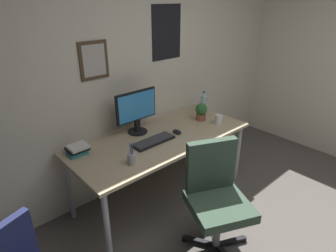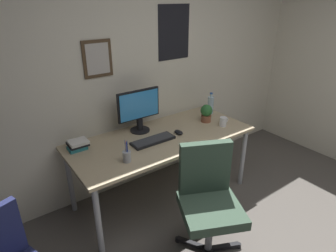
{
  "view_description": "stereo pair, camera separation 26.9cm",
  "coord_description": "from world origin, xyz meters",
  "px_view_note": "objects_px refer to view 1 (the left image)",
  "views": [
    {
      "loc": [
        -1.83,
        -0.25,
        1.99
      ],
      "look_at": [
        -0.19,
        1.57,
        0.87
      ],
      "focal_mm": 30.58,
      "sensor_mm": 36.0,
      "label": 1
    },
    {
      "loc": [
        -1.62,
        -0.42,
        1.99
      ],
      "look_at": [
        -0.19,
        1.57,
        0.87
      ],
      "focal_mm": 30.58,
      "sensor_mm": 36.0,
      "label": 2
    }
  ],
  "objects_px": {
    "keyboard": "(153,141)",
    "potted_plant": "(201,111)",
    "monitor": "(136,110)",
    "coffee_mug_near": "(219,119)",
    "water_bottle": "(203,103)",
    "pen_cup": "(132,158)",
    "book_stack_left": "(78,149)",
    "computer_mouse": "(177,132)",
    "office_chair": "(216,193)"
  },
  "relations": [
    {
      "from": "keyboard",
      "to": "potted_plant",
      "type": "xyz_separation_m",
      "value": [
        0.74,
        0.06,
        0.09
      ]
    },
    {
      "from": "monitor",
      "to": "coffee_mug_near",
      "type": "xyz_separation_m",
      "value": [
        0.78,
        -0.41,
        -0.19
      ]
    },
    {
      "from": "water_bottle",
      "to": "pen_cup",
      "type": "bearing_deg",
      "value": -163.65
    },
    {
      "from": "monitor",
      "to": "book_stack_left",
      "type": "bearing_deg",
      "value": 179.93
    },
    {
      "from": "monitor",
      "to": "computer_mouse",
      "type": "bearing_deg",
      "value": -46.43
    },
    {
      "from": "monitor",
      "to": "book_stack_left",
      "type": "relative_size",
      "value": 2.53
    },
    {
      "from": "coffee_mug_near",
      "to": "book_stack_left",
      "type": "xyz_separation_m",
      "value": [
        -1.43,
        0.42,
        -0.01
      ]
    },
    {
      "from": "office_chair",
      "to": "keyboard",
      "type": "relative_size",
      "value": 2.21
    },
    {
      "from": "coffee_mug_near",
      "to": "computer_mouse",
      "type": "bearing_deg",
      "value": 166.38
    },
    {
      "from": "computer_mouse",
      "to": "office_chair",
      "type": "bearing_deg",
      "value": -109.58
    },
    {
      "from": "water_bottle",
      "to": "potted_plant",
      "type": "relative_size",
      "value": 1.29
    },
    {
      "from": "keyboard",
      "to": "water_bottle",
      "type": "height_order",
      "value": "water_bottle"
    },
    {
      "from": "monitor",
      "to": "keyboard",
      "type": "height_order",
      "value": "monitor"
    },
    {
      "from": "keyboard",
      "to": "book_stack_left",
      "type": "relative_size",
      "value": 2.37
    },
    {
      "from": "coffee_mug_near",
      "to": "potted_plant",
      "type": "height_order",
      "value": "potted_plant"
    },
    {
      "from": "office_chair",
      "to": "potted_plant",
      "type": "height_order",
      "value": "office_chair"
    },
    {
      "from": "keyboard",
      "to": "coffee_mug_near",
      "type": "height_order",
      "value": "coffee_mug_near"
    },
    {
      "from": "coffee_mug_near",
      "to": "monitor",
      "type": "bearing_deg",
      "value": 152.08
    },
    {
      "from": "office_chair",
      "to": "keyboard",
      "type": "height_order",
      "value": "office_chair"
    },
    {
      "from": "coffee_mug_near",
      "to": "book_stack_left",
      "type": "height_order",
      "value": "coffee_mug_near"
    },
    {
      "from": "office_chair",
      "to": "coffee_mug_near",
      "type": "distance_m",
      "value": 1.0
    },
    {
      "from": "water_bottle",
      "to": "book_stack_left",
      "type": "distance_m",
      "value": 1.58
    },
    {
      "from": "keyboard",
      "to": "coffee_mug_near",
      "type": "distance_m",
      "value": 0.82
    },
    {
      "from": "monitor",
      "to": "water_bottle",
      "type": "bearing_deg",
      "value": -4.26
    },
    {
      "from": "office_chair",
      "to": "potted_plant",
      "type": "xyz_separation_m",
      "value": [
        0.7,
        0.8,
        0.3
      ]
    },
    {
      "from": "water_bottle",
      "to": "potted_plant",
      "type": "xyz_separation_m",
      "value": [
        -0.21,
        -0.15,
        -0.0
      ]
    },
    {
      "from": "office_chair",
      "to": "monitor",
      "type": "distance_m",
      "value": 1.11
    },
    {
      "from": "pen_cup",
      "to": "book_stack_left",
      "type": "relative_size",
      "value": 1.1
    },
    {
      "from": "office_chair",
      "to": "book_stack_left",
      "type": "relative_size",
      "value": 5.23
    },
    {
      "from": "monitor",
      "to": "pen_cup",
      "type": "distance_m",
      "value": 0.63
    },
    {
      "from": "pen_cup",
      "to": "computer_mouse",
      "type": "bearing_deg",
      "value": 13.59
    },
    {
      "from": "office_chair",
      "to": "water_bottle",
      "type": "relative_size",
      "value": 3.76
    },
    {
      "from": "keyboard",
      "to": "pen_cup",
      "type": "xyz_separation_m",
      "value": [
        -0.37,
        -0.17,
        0.04
      ]
    },
    {
      "from": "water_bottle",
      "to": "pen_cup",
      "type": "distance_m",
      "value": 1.37
    },
    {
      "from": "keyboard",
      "to": "pen_cup",
      "type": "distance_m",
      "value": 0.41
    },
    {
      "from": "office_chair",
      "to": "keyboard",
      "type": "xyz_separation_m",
      "value": [
        -0.04,
        0.74,
        0.21
      ]
    },
    {
      "from": "potted_plant",
      "to": "office_chair",
      "type": "bearing_deg",
      "value": -131.01
    },
    {
      "from": "monitor",
      "to": "potted_plant",
      "type": "bearing_deg",
      "value": -17.13
    },
    {
      "from": "monitor",
      "to": "coffee_mug_near",
      "type": "height_order",
      "value": "monitor"
    },
    {
      "from": "computer_mouse",
      "to": "coffee_mug_near",
      "type": "bearing_deg",
      "value": -13.62
    },
    {
      "from": "keyboard",
      "to": "book_stack_left",
      "type": "xyz_separation_m",
      "value": [
        -0.63,
        0.28,
        0.03
      ]
    },
    {
      "from": "potted_plant",
      "to": "water_bottle",
      "type": "bearing_deg",
      "value": 36.14
    },
    {
      "from": "monitor",
      "to": "potted_plant",
      "type": "xyz_separation_m",
      "value": [
        0.72,
        -0.22,
        -0.13
      ]
    },
    {
      "from": "pen_cup",
      "to": "book_stack_left",
      "type": "bearing_deg",
      "value": 119.2
    },
    {
      "from": "potted_plant",
      "to": "book_stack_left",
      "type": "distance_m",
      "value": 1.38
    },
    {
      "from": "coffee_mug_near",
      "to": "book_stack_left",
      "type": "bearing_deg",
      "value": 163.82
    },
    {
      "from": "office_chair",
      "to": "computer_mouse",
      "type": "relative_size",
      "value": 8.64
    },
    {
      "from": "book_stack_left",
      "to": "water_bottle",
      "type": "bearing_deg",
      "value": -2.53
    },
    {
      "from": "computer_mouse",
      "to": "book_stack_left",
      "type": "xyz_separation_m",
      "value": [
        -0.93,
        0.29,
        0.02
      ]
    },
    {
      "from": "water_bottle",
      "to": "book_stack_left",
      "type": "bearing_deg",
      "value": 177.47
    }
  ]
}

